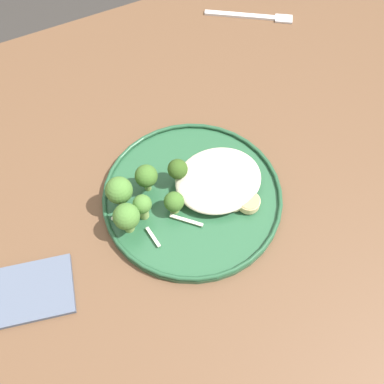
{
  "coord_description": "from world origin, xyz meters",
  "views": [
    {
      "loc": [
        -0.1,
        -0.33,
        1.39
      ],
      "look_at": [
        0.06,
        0.0,
        0.76
      ],
      "focal_mm": 42.58,
      "sensor_mm": 36.0,
      "label": 1
    }
  ],
  "objects_px": {
    "seared_scallop_right_edge": "(220,198)",
    "broccoli_floret_rear_charred": "(148,176)",
    "dinner_plate": "(192,196)",
    "seared_scallop_left_edge": "(219,184)",
    "broccoli_floret_beside_noodles": "(178,170)",
    "broccoli_floret_near_rim": "(174,202)",
    "seared_scallop_tilted_round": "(249,202)",
    "folded_napkin": "(21,294)",
    "seared_scallop_on_noodles": "(228,160)",
    "seared_scallop_front_small": "(209,167)",
    "dinner_fork": "(252,16)",
    "broccoli_floret_split_head": "(119,191)",
    "broccoli_floret_center_pile": "(141,203)",
    "seared_scallop_half_hidden": "(205,180)",
    "seared_scallop_large_seared": "(234,202)",
    "broccoli_floret_front_edge": "(127,217)"
  },
  "relations": [
    {
      "from": "seared_scallop_right_edge",
      "to": "broccoli_floret_near_rim",
      "type": "bearing_deg",
      "value": 166.06
    },
    {
      "from": "broccoli_floret_front_edge",
      "to": "folded_napkin",
      "type": "height_order",
      "value": "broccoli_floret_front_edge"
    },
    {
      "from": "seared_scallop_on_noodles",
      "to": "seared_scallop_right_edge",
      "type": "relative_size",
      "value": 0.97
    },
    {
      "from": "seared_scallop_on_noodles",
      "to": "seared_scallop_large_seared",
      "type": "distance_m",
      "value": 0.08
    },
    {
      "from": "folded_napkin",
      "to": "seared_scallop_tilted_round",
      "type": "bearing_deg",
      "value": -2.99
    },
    {
      "from": "broccoli_floret_split_head",
      "to": "broccoli_floret_center_pile",
      "type": "bearing_deg",
      "value": -51.99
    },
    {
      "from": "seared_scallop_right_edge",
      "to": "broccoli_floret_split_head",
      "type": "bearing_deg",
      "value": 155.88
    },
    {
      "from": "broccoli_floret_near_rim",
      "to": "broccoli_floret_front_edge",
      "type": "xyz_separation_m",
      "value": [
        -0.08,
        0.0,
        0.01
      ]
    },
    {
      "from": "seared_scallop_half_hidden",
      "to": "broccoli_floret_rear_charred",
      "type": "height_order",
      "value": "broccoli_floret_rear_charred"
    },
    {
      "from": "seared_scallop_tilted_round",
      "to": "broccoli_floret_center_pile",
      "type": "height_order",
      "value": "broccoli_floret_center_pile"
    },
    {
      "from": "dinner_plate",
      "to": "seared_scallop_left_edge",
      "type": "xyz_separation_m",
      "value": [
        0.05,
        -0.01,
        0.01
      ]
    },
    {
      "from": "seared_scallop_on_noodles",
      "to": "seared_scallop_large_seared",
      "type": "relative_size",
      "value": 1.16
    },
    {
      "from": "dinner_plate",
      "to": "broccoli_floret_center_pile",
      "type": "relative_size",
      "value": 5.48
    },
    {
      "from": "seared_scallop_left_edge",
      "to": "dinner_fork",
      "type": "bearing_deg",
      "value": 53.18
    },
    {
      "from": "seared_scallop_front_small",
      "to": "broccoli_floret_beside_noodles",
      "type": "height_order",
      "value": "broccoli_floret_beside_noodles"
    },
    {
      "from": "dinner_plate",
      "to": "broccoli_floret_front_edge",
      "type": "distance_m",
      "value": 0.12
    },
    {
      "from": "broccoli_floret_split_head",
      "to": "dinner_plate",
      "type": "bearing_deg",
      "value": -17.28
    },
    {
      "from": "dinner_plate",
      "to": "seared_scallop_on_noodles",
      "type": "bearing_deg",
      "value": 19.33
    },
    {
      "from": "broccoli_floret_center_pile",
      "to": "broccoli_floret_split_head",
      "type": "bearing_deg",
      "value": 128.01
    },
    {
      "from": "broccoli_floret_rear_charred",
      "to": "seared_scallop_tilted_round",
      "type": "bearing_deg",
      "value": -37.94
    },
    {
      "from": "folded_napkin",
      "to": "seared_scallop_on_noodles",
      "type": "bearing_deg",
      "value": 10.01
    },
    {
      "from": "seared_scallop_half_hidden",
      "to": "broccoli_floret_near_rim",
      "type": "bearing_deg",
      "value": -160.48
    },
    {
      "from": "seared_scallop_on_noodles",
      "to": "broccoli_floret_center_pile",
      "type": "xyz_separation_m",
      "value": [
        -0.16,
        -0.02,
        0.02
      ]
    },
    {
      "from": "seared_scallop_tilted_round",
      "to": "broccoli_floret_front_edge",
      "type": "relative_size",
      "value": 0.58
    },
    {
      "from": "seared_scallop_left_edge",
      "to": "folded_napkin",
      "type": "relative_size",
      "value": 0.18
    },
    {
      "from": "seared_scallop_left_edge",
      "to": "broccoli_floret_split_head",
      "type": "height_order",
      "value": "broccoli_floret_split_head"
    },
    {
      "from": "seared_scallop_on_noodles",
      "to": "seared_scallop_half_hidden",
      "type": "distance_m",
      "value": 0.06
    },
    {
      "from": "broccoli_floret_split_head",
      "to": "seared_scallop_left_edge",
      "type": "bearing_deg",
      "value": -14.29
    },
    {
      "from": "seared_scallop_front_small",
      "to": "broccoli_floret_rear_charred",
      "type": "bearing_deg",
      "value": 173.97
    },
    {
      "from": "broccoli_floret_rear_charred",
      "to": "broccoli_floret_split_head",
      "type": "bearing_deg",
      "value": -169.91
    },
    {
      "from": "seared_scallop_on_noodles",
      "to": "broccoli_floret_center_pile",
      "type": "relative_size",
      "value": 0.64
    },
    {
      "from": "seared_scallop_front_small",
      "to": "dinner_fork",
      "type": "bearing_deg",
      "value": 50.09
    },
    {
      "from": "broccoli_floret_near_rim",
      "to": "seared_scallop_tilted_round",
      "type": "bearing_deg",
      "value": -22.11
    },
    {
      "from": "broccoli_floret_front_edge",
      "to": "seared_scallop_half_hidden",
      "type": "bearing_deg",
      "value": 9.1
    },
    {
      "from": "broccoli_floret_near_rim",
      "to": "seared_scallop_left_edge",
      "type": "bearing_deg",
      "value": 4.83
    },
    {
      "from": "seared_scallop_right_edge",
      "to": "broccoli_floret_rear_charred",
      "type": "relative_size",
      "value": 0.63
    },
    {
      "from": "folded_napkin",
      "to": "broccoli_floret_split_head",
      "type": "bearing_deg",
      "value": 20.84
    },
    {
      "from": "seared_scallop_front_small",
      "to": "seared_scallop_half_hidden",
      "type": "bearing_deg",
      "value": -129.19
    },
    {
      "from": "dinner_plate",
      "to": "seared_scallop_on_noodles",
      "type": "relative_size",
      "value": 8.53
    },
    {
      "from": "broccoli_floret_front_edge",
      "to": "folded_napkin",
      "type": "relative_size",
      "value": 0.41
    },
    {
      "from": "dinner_plate",
      "to": "dinner_fork",
      "type": "bearing_deg",
      "value": 48.23
    },
    {
      "from": "broccoli_floret_beside_noodles",
      "to": "broccoli_floret_split_head",
      "type": "xyz_separation_m",
      "value": [
        -0.1,
        0.0,
        0.01
      ]
    },
    {
      "from": "broccoli_floret_rear_charred",
      "to": "dinner_fork",
      "type": "xyz_separation_m",
      "value": [
        0.36,
        0.3,
        -0.04
      ]
    },
    {
      "from": "dinner_plate",
      "to": "seared_scallop_front_small",
      "type": "distance_m",
      "value": 0.06
    },
    {
      "from": "seared_scallop_half_hidden",
      "to": "broccoli_floret_beside_noodles",
      "type": "height_order",
      "value": "broccoli_floret_beside_noodles"
    },
    {
      "from": "seared_scallop_large_seared",
      "to": "dinner_fork",
      "type": "bearing_deg",
      "value": 56.66
    },
    {
      "from": "dinner_plate",
      "to": "broccoli_floret_center_pile",
      "type": "xyz_separation_m",
      "value": [
        -0.08,
        0.0,
        0.03
      ]
    },
    {
      "from": "broccoli_floret_beside_noodles",
      "to": "broccoli_floret_rear_charred",
      "type": "height_order",
      "value": "broccoli_floret_rear_charred"
    },
    {
      "from": "seared_scallop_tilted_round",
      "to": "broccoli_floret_beside_noodles",
      "type": "bearing_deg",
      "value": 132.13
    },
    {
      "from": "seared_scallop_large_seared",
      "to": "seared_scallop_left_edge",
      "type": "distance_m",
      "value": 0.04
    }
  ]
}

